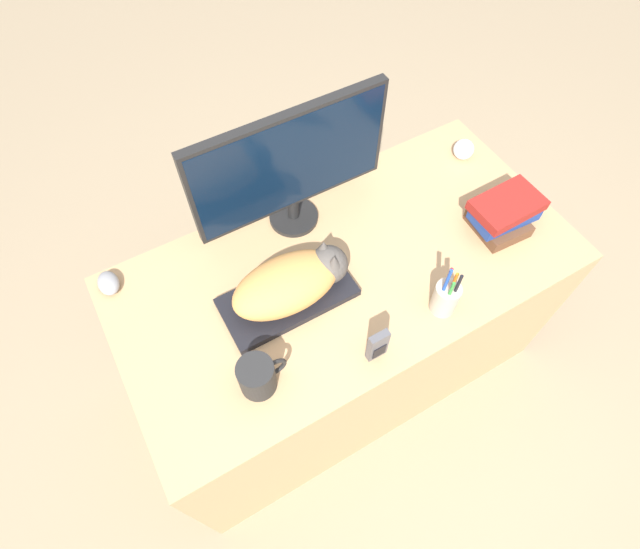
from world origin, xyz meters
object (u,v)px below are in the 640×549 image
Objects in this scene: cat at (294,280)px; baseball at (464,149)px; coffee_mug at (258,376)px; pen_cup at (446,297)px; phone at (378,346)px; monitor at (291,166)px; keyboard at (288,297)px; book_stack at (503,214)px; computer_mouse at (108,283)px.

baseball is (0.78, 0.21, -0.05)m from cat.
cat is at bearing 42.22° from coffee_mug.
pen_cup is at bearing -35.26° from cat.
phone is at bearing -14.89° from coffee_mug.
pen_cup reaches higher than baseball.
phone is (-0.03, -0.53, -0.18)m from monitor.
keyboard is 1.90× the size of pen_cup.
monitor reaches higher than pen_cup.
cat is 0.69m from book_stack.
pen_cup reaches higher than book_stack.
computer_mouse is at bearing 175.68° from baseball.
baseball is (0.80, 0.21, 0.02)m from keyboard.
book_stack is at bearing -32.48° from monitor.
cat is at bearing 0.00° from keyboard.
cat is at bearing -117.48° from monitor.
monitor is at bearing 147.52° from book_stack.
computer_mouse is at bearing 145.54° from keyboard.
cat is 0.43m from pen_cup.
keyboard is at bearing 45.94° from coffee_mug.
computer_mouse is at bearing 175.58° from monitor.
phone is at bearing -69.59° from cat.
cat is at bearing 171.85° from book_stack.
pen_cup reaches higher than keyboard.
cat reaches higher than phone.
computer_mouse is at bearing 146.04° from pen_cup.
keyboard is 0.38m from monitor.
pen_cup is (0.35, -0.25, -0.03)m from cat.
coffee_mug is 0.90m from book_stack.
coffee_mug is 1.89× the size of baseball.
monitor is 2.80× the size of book_stack.
baseball is at bearing 14.79° from cat.
pen_cup is 1.74× the size of phone.
book_stack reaches higher than computer_mouse.
coffee_mug reaches higher than keyboard.
keyboard is 0.53m from computer_mouse.
book_stack is (0.89, 0.09, 0.01)m from coffee_mug.
pen_cup is (0.81, -0.54, 0.04)m from computer_mouse.
computer_mouse is 1.22× the size of baseball.
keyboard is 0.72m from book_stack.
pen_cup is at bearing 6.48° from phone.
cat is 0.29m from phone.
monitor is 8.55× the size of baseball.
monitor is (0.13, 0.25, 0.16)m from cat.
keyboard is at bearing 114.98° from phone.
monitor reaches higher than baseball.
keyboard is 0.45m from pen_cup.
monitor is 0.57m from pen_cup.
cat reaches higher than computer_mouse.
phone reaches higher than coffee_mug.
cat is (0.03, 0.00, 0.07)m from keyboard.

